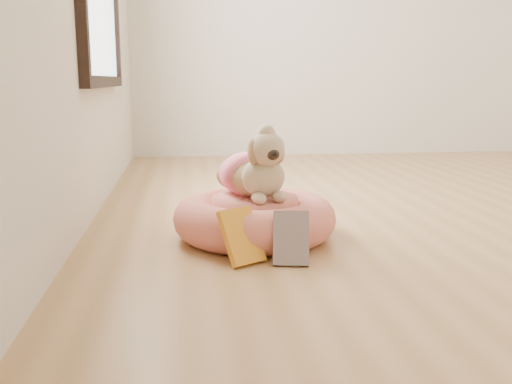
{
  "coord_description": "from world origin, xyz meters",
  "views": [
    {
      "loc": [
        -1.53,
        -2.91,
        0.68
      ],
      "look_at": [
        -1.24,
        -0.57,
        0.21
      ],
      "focal_mm": 40.0,
      "sensor_mm": 36.0,
      "label": 1
    }
  ],
  "objects": [
    {
      "name": "wall_back",
      "position": [
        0.0,
        2.25,
        1.35
      ],
      "size": [
        4.5,
        0.0,
        4.5
      ],
      "primitive_type": "plane",
      "rotation": [
        1.57,
        0.0,
        0.0
      ],
      "color": "beige",
      "rests_on": "floor"
    },
    {
      "name": "dog",
      "position": [
        -1.24,
        -0.51,
        0.34
      ],
      "size": [
        0.41,
        0.51,
        0.33
      ],
      "primitive_type": null,
      "rotation": [
        0.0,
        0.0,
        0.27
      ],
      "color": "brown",
      "rests_on": "pet_bed"
    },
    {
      "name": "book_white",
      "position": [
        -1.15,
        -0.89,
        0.1
      ],
      "size": [
        0.15,
        0.13,
        0.2
      ],
      "primitive_type": "cube",
      "rotation": [
        -0.43,
        0.0,
        -0.17
      ],
      "color": "silver",
      "rests_on": "floor"
    },
    {
      "name": "floor",
      "position": [
        0.0,
        0.0,
        0.0
      ],
      "size": [
        4.5,
        4.5,
        0.0
      ],
      "primitive_type": "plane",
      "color": "#AF8049",
      "rests_on": "ground"
    },
    {
      "name": "book_yellow",
      "position": [
        -1.33,
        -0.85,
        0.1
      ],
      "size": [
        0.19,
        0.19,
        0.2
      ],
      "primitive_type": "cube",
      "rotation": [
        -0.51,
        0.0,
        0.55
      ],
      "color": "yellow",
      "rests_on": "floor"
    },
    {
      "name": "pet_bed",
      "position": [
        -1.24,
        -0.52,
        0.09
      ],
      "size": [
        0.71,
        0.71,
        0.18
      ],
      "color": "#E37A59",
      "rests_on": "floor"
    }
  ]
}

